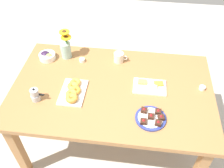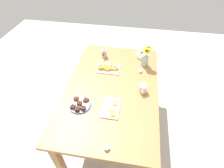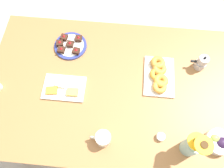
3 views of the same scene
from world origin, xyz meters
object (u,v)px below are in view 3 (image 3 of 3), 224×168
(dessert_plate, at_px, (70,45))
(moka_pot, at_px, (201,63))
(cheese_platter, at_px, (64,88))
(flower_vase, at_px, (192,146))
(dining_table, at_px, (112,92))
(croissant_platter, at_px, (159,75))
(grape_bowl, at_px, (219,142))
(coffee_mug, at_px, (103,138))
(jam_cup_berry, at_px, (161,137))

(dessert_plate, xyz_separation_m, moka_pot, (-0.87, 0.08, 0.04))
(cheese_platter, xyz_separation_m, flower_vase, (-0.75, 0.29, 0.08))
(dining_table, distance_m, flower_vase, 0.59)
(croissant_platter, bearing_deg, dessert_plate, -16.04)
(cheese_platter, relative_size, moka_pot, 2.18)
(grape_bowl, relative_size, dessert_plate, 0.65)
(coffee_mug, xyz_separation_m, moka_pot, (-0.57, -0.53, 0.00))
(dining_table, relative_size, croissant_platter, 5.70)
(coffee_mug, relative_size, jam_cup_berry, 2.52)
(croissant_platter, bearing_deg, grape_bowl, 130.51)
(dining_table, height_order, flower_vase, flower_vase)
(jam_cup_berry, bearing_deg, dessert_plate, -42.24)
(dining_table, bearing_deg, grape_bowl, 155.05)
(cheese_platter, distance_m, flower_vase, 0.81)
(grape_bowl, distance_m, moka_pot, 0.49)
(dining_table, relative_size, flower_vase, 6.14)
(grape_bowl, xyz_separation_m, jam_cup_berry, (0.32, -0.00, -0.01))
(coffee_mug, distance_m, jam_cup_berry, 0.33)
(jam_cup_berry, relative_size, flower_vase, 0.18)
(croissant_platter, xyz_separation_m, jam_cup_berry, (-0.01, 0.39, -0.01))
(dessert_plate, height_order, flower_vase, flower_vase)
(croissant_platter, bearing_deg, jam_cup_berry, 92.18)
(dining_table, xyz_separation_m, coffee_mug, (0.02, 0.33, 0.13))
(cheese_platter, relative_size, jam_cup_berry, 5.42)
(coffee_mug, height_order, cheese_platter, coffee_mug)
(flower_vase, xyz_separation_m, moka_pot, (-0.10, -0.53, -0.04))
(jam_cup_berry, distance_m, dessert_plate, 0.83)
(dessert_plate, height_order, moka_pot, moka_pot)
(dessert_plate, distance_m, flower_vase, 0.98)
(croissant_platter, distance_m, dessert_plate, 0.63)
(jam_cup_berry, relative_size, moka_pot, 0.40)
(croissant_platter, height_order, dessert_plate, same)
(dining_table, relative_size, jam_cup_berry, 33.33)
(coffee_mug, height_order, flower_vase, flower_vase)
(coffee_mug, distance_m, moka_pot, 0.78)
(croissant_platter, distance_m, jam_cup_berry, 0.39)
(dining_table, bearing_deg, cheese_platter, 8.14)
(grape_bowl, distance_m, dessert_plate, 1.09)
(jam_cup_berry, bearing_deg, flower_vase, 162.18)
(dining_table, height_order, moka_pot, moka_pot)
(coffee_mug, xyz_separation_m, jam_cup_berry, (-0.32, -0.05, -0.03))
(dining_table, distance_m, jam_cup_berry, 0.43)
(dessert_plate, bearing_deg, croissant_platter, 163.96)
(croissant_platter, relative_size, moka_pot, 2.36)
(cheese_platter, bearing_deg, grape_bowl, 164.97)
(grape_bowl, distance_m, jam_cup_berry, 0.32)
(jam_cup_berry, distance_m, flower_vase, 0.17)
(jam_cup_berry, height_order, dessert_plate, dessert_plate)
(flower_vase, bearing_deg, jam_cup_berry, -17.82)
(coffee_mug, bearing_deg, croissant_platter, -125.50)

